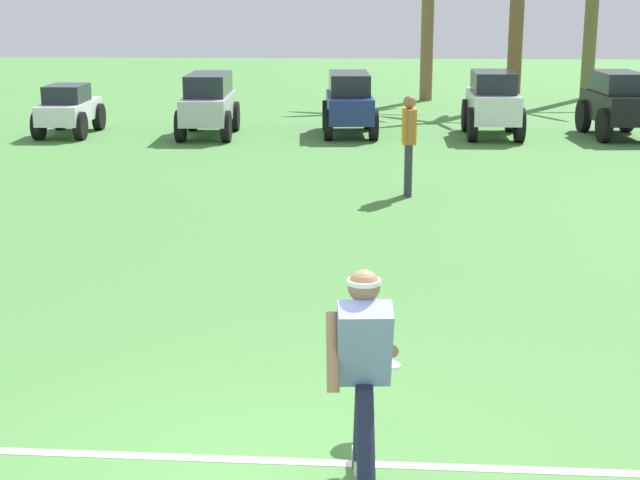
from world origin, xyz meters
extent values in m
cube|color=white|center=(0.00, 0.54, 0.00)|extent=(27.02, 0.75, 0.01)
cylinder|color=#191E38|center=(0.61, 0.32, 0.36)|extent=(0.14, 0.36, 0.72)
cube|color=silver|center=(0.60, 0.48, 0.05)|extent=(0.12, 0.27, 0.10)
cylinder|color=#191E38|center=(0.64, 0.01, 0.36)|extent=(0.15, 0.45, 0.69)
cube|color=#7A84C6|center=(0.62, 0.25, 0.98)|extent=(0.37, 0.39, 0.58)
sphere|color=#936B4C|center=(0.61, 0.33, 1.33)|extent=(0.23, 0.23, 0.21)
cylinder|color=white|center=(0.61, 0.33, 1.36)|extent=(0.23, 0.23, 0.03)
cylinder|color=#936B4C|center=(0.78, 0.54, 0.82)|extent=(0.12, 0.58, 0.27)
cylinder|color=#936B4C|center=(0.42, 0.18, 0.94)|extent=(0.10, 0.29, 0.49)
cylinder|color=white|center=(0.76, 1.07, 0.52)|extent=(0.33, 0.33, 0.07)
cylinder|color=#33333D|center=(1.22, 9.35, 0.41)|extent=(0.12, 0.12, 0.82)
cylinder|color=#33333D|center=(1.22, 9.53, 0.41)|extent=(0.12, 0.12, 0.82)
cube|color=orange|center=(1.22, 9.44, 1.09)|extent=(0.22, 0.35, 0.54)
cylinder|color=#936B4C|center=(1.23, 9.23, 1.10)|extent=(0.08, 0.08, 0.52)
cylinder|color=#936B4C|center=(1.21, 9.65, 1.10)|extent=(0.08, 0.08, 0.52)
sphere|color=#936B4C|center=(1.22, 9.44, 1.46)|extent=(0.21, 0.21, 0.20)
cube|color=silver|center=(-6.00, 15.65, 0.51)|extent=(0.93, 2.21, 0.42)
cube|color=#1E232B|center=(-6.00, 15.55, 0.91)|extent=(0.81, 1.11, 0.38)
cylinder|color=black|center=(-6.46, 16.41, 0.30)|extent=(0.19, 0.60, 0.60)
cylinder|color=black|center=(-5.56, 16.42, 0.30)|extent=(0.19, 0.60, 0.60)
cylinder|color=black|center=(-6.44, 14.87, 0.30)|extent=(0.19, 0.60, 0.60)
cylinder|color=black|center=(-5.54, 14.88, 0.30)|extent=(0.19, 0.60, 0.60)
cube|color=#B7BABF|center=(-2.91, 15.59, 0.60)|extent=(1.03, 2.43, 0.55)
cube|color=#1E232B|center=(-2.91, 15.74, 1.11)|extent=(0.90, 1.83, 0.46)
cylinder|color=black|center=(-3.41, 16.41, 0.33)|extent=(0.20, 0.67, 0.66)
cylinder|color=black|center=(-2.45, 16.44, 0.33)|extent=(0.20, 0.67, 0.66)
cylinder|color=black|center=(-3.36, 14.73, 0.33)|extent=(0.20, 0.67, 0.66)
cylinder|color=black|center=(-2.40, 14.76, 0.33)|extent=(0.20, 0.67, 0.66)
cube|color=navy|center=(0.15, 15.98, 0.60)|extent=(1.13, 2.46, 0.55)
cube|color=#1E232B|center=(0.14, 16.13, 1.11)|extent=(0.97, 1.86, 0.46)
cylinder|color=black|center=(-0.39, 16.78, 0.33)|extent=(0.23, 0.67, 0.66)
cylinder|color=black|center=(0.57, 16.85, 0.33)|extent=(0.23, 0.67, 0.66)
cylinder|color=black|center=(-0.27, 15.11, 0.33)|extent=(0.23, 0.67, 0.66)
cylinder|color=black|center=(0.68, 15.18, 0.33)|extent=(0.23, 0.67, 0.66)
cube|color=silver|center=(3.26, 15.86, 0.66)|extent=(1.00, 2.36, 0.60)
cube|color=#1E232B|center=(3.26, 15.91, 1.18)|extent=(0.88, 1.56, 0.44)
cylinder|color=black|center=(2.77, 16.64, 0.36)|extent=(0.19, 0.72, 0.72)
cylinder|color=black|center=(3.75, 16.64, 0.36)|extent=(0.19, 0.72, 0.72)
cylinder|color=black|center=(2.76, 15.09, 0.36)|extent=(0.19, 0.72, 0.72)
cylinder|color=black|center=(3.74, 15.08, 0.36)|extent=(0.19, 0.72, 0.72)
cube|color=black|center=(5.93, 15.93, 0.66)|extent=(1.15, 2.41, 0.60)
cube|color=#1E232B|center=(5.92, 15.98, 1.18)|extent=(0.97, 1.61, 0.44)
cylinder|color=black|center=(5.38, 16.67, 0.36)|extent=(0.23, 0.73, 0.72)
cylinder|color=black|center=(6.36, 16.74, 0.36)|extent=(0.23, 0.73, 0.72)
cylinder|color=black|center=(5.49, 15.11, 0.36)|extent=(0.23, 0.73, 0.72)
cylinder|color=brown|center=(2.18, 22.88, 2.60)|extent=(0.36, 0.36, 5.20)
cylinder|color=brown|center=(4.50, 21.71, 2.75)|extent=(0.39, 0.39, 5.50)
cylinder|color=brown|center=(6.91, 23.65, 2.72)|extent=(0.38, 0.38, 5.45)
camera|label=1|loc=(0.65, -5.55, 3.14)|focal=55.00mm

